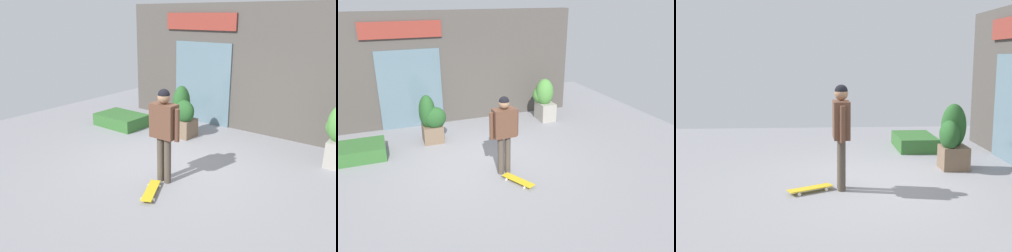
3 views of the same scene
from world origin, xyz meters
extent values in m
plane|color=gray|center=(0.00, 0.00, 0.00)|extent=(12.00, 12.00, 0.00)
cube|color=#4C4742|center=(0.00, 3.13, 1.63)|extent=(7.49, 0.25, 3.27)
cube|color=slate|center=(-1.29, 2.98, 1.13)|extent=(1.77, 0.06, 2.26)
cube|color=maroon|center=(-1.39, 2.96, 2.79)|extent=(2.18, 0.05, 0.44)
cylinder|color=#4C4238|center=(0.30, -0.62, 0.44)|extent=(0.13, 0.13, 0.87)
cylinder|color=#4C4238|center=(0.14, -0.63, 0.44)|extent=(0.13, 0.13, 0.87)
cube|color=brown|center=(0.22, -0.63, 1.18)|extent=(0.48, 0.28, 0.62)
cylinder|color=brown|center=(0.50, -0.62, 1.15)|extent=(0.09, 0.09, 0.59)
cylinder|color=brown|center=(-0.06, -0.63, 1.15)|extent=(0.09, 0.09, 0.59)
sphere|color=#997051|center=(0.22, -0.63, 1.61)|extent=(0.23, 0.23, 0.23)
sphere|color=black|center=(0.22, -0.63, 1.65)|extent=(0.21, 0.21, 0.21)
cube|color=gold|center=(0.34, -1.14, 0.07)|extent=(0.51, 0.77, 0.02)
cylinder|color=silver|center=(0.54, -1.31, 0.03)|extent=(0.05, 0.06, 0.05)
cylinder|color=silver|center=(0.36, -1.41, 0.03)|extent=(0.05, 0.06, 0.05)
cylinder|color=silver|center=(0.32, -0.88, 0.03)|extent=(0.05, 0.06, 0.05)
cylinder|color=silver|center=(0.13, -0.97, 0.03)|extent=(0.05, 0.06, 0.05)
cube|color=brown|center=(-0.95, 1.66, 0.23)|extent=(0.51, 0.52, 0.46)
ellipsoid|color=#235123|center=(-1.05, 1.67, 0.84)|extent=(0.42, 0.50, 0.90)
ellipsoid|color=#235123|center=(-0.88, 1.54, 0.70)|extent=(0.56, 0.37, 0.57)
cube|color=#33662D|center=(-2.84, 1.31, 0.17)|extent=(1.34, 0.90, 0.33)
camera|label=1|loc=(3.89, -5.22, 2.99)|focal=37.23mm
camera|label=2|loc=(-2.16, -6.96, 3.76)|focal=36.96mm
camera|label=3|loc=(6.97, -0.97, 2.20)|focal=44.69mm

